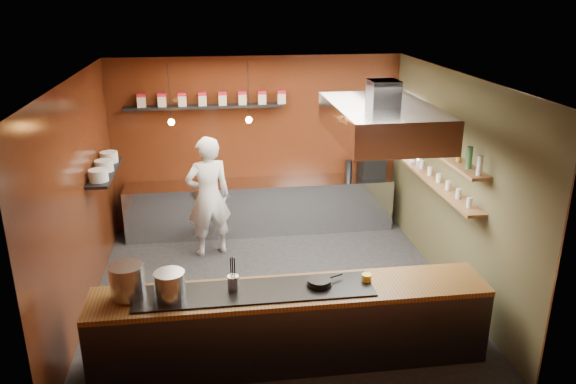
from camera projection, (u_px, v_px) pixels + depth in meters
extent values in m
plane|color=black|center=(275.00, 291.00, 7.96)|extent=(5.00, 5.00, 0.00)
plane|color=#3A150A|center=(258.00, 143.00, 9.79)|extent=(5.00, 0.00, 5.00)
plane|color=#3A150A|center=(79.00, 200.00, 7.13)|extent=(0.00, 5.00, 5.00)
plane|color=#4B4A2A|center=(453.00, 183.00, 7.78)|extent=(0.00, 5.00, 5.00)
plane|color=silver|center=(273.00, 77.00, 6.95)|extent=(5.00, 5.00, 0.00)
plane|color=white|center=(410.00, 127.00, 9.22)|extent=(0.00, 1.00, 1.00)
cube|color=silver|center=(261.00, 206.00, 9.83)|extent=(4.60, 0.65, 0.90)
cube|color=#38383D|center=(291.00, 328.00, 6.33)|extent=(4.40, 0.70, 0.86)
cube|color=brown|center=(291.00, 292.00, 6.17)|extent=(4.40, 0.72, 0.06)
cube|color=black|center=(255.00, 291.00, 6.10)|extent=(2.60, 0.55, 0.02)
cube|color=black|center=(204.00, 107.00, 9.30)|extent=(2.60, 0.26, 0.04)
cube|color=black|center=(105.00, 172.00, 8.07)|extent=(0.30, 1.40, 0.04)
cube|color=brown|center=(436.00, 148.00, 7.90)|extent=(0.26, 2.80, 0.04)
cube|color=brown|center=(434.00, 180.00, 8.05)|extent=(0.26, 2.80, 0.04)
cube|color=#38383D|center=(384.00, 93.00, 6.79)|extent=(0.35, 0.35, 0.30)
cube|color=silver|center=(382.00, 121.00, 6.91)|extent=(1.20, 2.00, 0.40)
cube|color=white|center=(381.00, 137.00, 6.98)|extent=(1.00, 1.80, 0.02)
cylinder|color=black|center=(169.00, 93.00, 8.50)|extent=(0.01, 0.01, 0.90)
sphere|color=orange|center=(171.00, 122.00, 8.66)|extent=(0.10, 0.10, 0.10)
cylinder|color=black|center=(248.00, 91.00, 8.66)|extent=(0.01, 0.01, 0.90)
sphere|color=orange|center=(249.00, 120.00, 8.81)|extent=(0.10, 0.10, 0.10)
cube|color=beige|center=(142.00, 102.00, 9.14)|extent=(0.13, 0.13, 0.17)
cube|color=#B41625|center=(141.00, 95.00, 9.10)|extent=(0.13, 0.13, 0.05)
cube|color=beige|center=(162.00, 101.00, 9.18)|extent=(0.13, 0.13, 0.17)
cube|color=#B41625|center=(162.00, 95.00, 9.14)|extent=(0.14, 0.13, 0.05)
cube|color=beige|center=(182.00, 101.00, 9.22)|extent=(0.13, 0.13, 0.17)
cube|color=#B41625|center=(182.00, 94.00, 9.18)|extent=(0.13, 0.13, 0.05)
cube|color=beige|center=(203.00, 100.00, 9.26)|extent=(0.13, 0.13, 0.17)
cube|color=#B41625|center=(202.00, 94.00, 9.23)|extent=(0.14, 0.13, 0.05)
cube|color=beige|center=(223.00, 100.00, 9.31)|extent=(0.13, 0.13, 0.17)
cube|color=#B41625|center=(222.00, 93.00, 9.27)|extent=(0.14, 0.13, 0.05)
cube|color=beige|center=(242.00, 99.00, 9.35)|extent=(0.13, 0.13, 0.17)
cube|color=#B41625|center=(242.00, 93.00, 9.31)|extent=(0.14, 0.13, 0.05)
cube|color=beige|center=(262.00, 99.00, 9.39)|extent=(0.13, 0.13, 0.17)
cube|color=#B41625|center=(262.00, 92.00, 9.35)|extent=(0.14, 0.13, 0.05)
cube|color=beige|center=(281.00, 98.00, 9.43)|extent=(0.13, 0.13, 0.17)
cube|color=#B41625|center=(281.00, 92.00, 9.40)|extent=(0.14, 0.13, 0.05)
cylinder|color=silver|center=(99.00, 175.00, 7.61)|extent=(0.26, 0.26, 0.16)
cylinder|color=silver|center=(104.00, 166.00, 8.03)|extent=(0.26, 0.26, 0.16)
cylinder|color=silver|center=(109.00, 157.00, 8.45)|extent=(0.26, 0.26, 0.16)
cylinder|color=silver|center=(480.00, 166.00, 6.64)|extent=(0.06, 0.06, 0.24)
cylinder|color=#2D5933|center=(469.00, 159.00, 6.91)|extent=(0.06, 0.06, 0.24)
cylinder|color=#8C601E|center=(459.00, 153.00, 7.17)|extent=(0.06, 0.06, 0.24)
cylinder|color=silver|center=(450.00, 147.00, 7.44)|extent=(0.06, 0.06, 0.24)
cylinder|color=#2D5933|center=(441.00, 141.00, 7.71)|extent=(0.06, 0.06, 0.24)
cylinder|color=#8C601E|center=(433.00, 136.00, 7.98)|extent=(0.06, 0.06, 0.24)
cylinder|color=silver|center=(426.00, 132.00, 8.25)|extent=(0.06, 0.06, 0.24)
cylinder|color=#2D5933|center=(419.00, 127.00, 8.52)|extent=(0.06, 0.06, 0.24)
cylinder|color=#8C601E|center=(412.00, 123.00, 8.79)|extent=(0.06, 0.06, 0.24)
cylinder|color=silver|center=(406.00, 119.00, 9.06)|extent=(0.06, 0.06, 0.24)
cylinder|color=silver|center=(469.00, 203.00, 6.95)|extent=(0.07, 0.07, 0.13)
cylinder|color=silver|center=(458.00, 194.00, 7.26)|extent=(0.07, 0.07, 0.13)
cylinder|color=silver|center=(448.00, 186.00, 7.57)|extent=(0.07, 0.07, 0.13)
cylinder|color=silver|center=(439.00, 178.00, 7.87)|extent=(0.07, 0.07, 0.13)
cylinder|color=silver|center=(430.00, 171.00, 8.18)|extent=(0.07, 0.07, 0.13)
cylinder|color=silver|center=(422.00, 164.00, 8.49)|extent=(0.07, 0.07, 0.13)
cylinder|color=silver|center=(414.00, 158.00, 8.79)|extent=(0.07, 0.07, 0.13)
cylinder|color=silver|center=(407.00, 153.00, 9.10)|extent=(0.07, 0.07, 0.13)
cylinder|color=#B7BABE|center=(127.00, 281.00, 5.93)|extent=(0.41, 0.41, 0.36)
cylinder|color=silver|center=(170.00, 285.00, 5.90)|extent=(0.42, 0.42, 0.31)
cylinder|color=#BABCC1|center=(233.00, 283.00, 6.10)|extent=(0.16, 0.16, 0.16)
cylinder|color=black|center=(319.00, 284.00, 6.21)|extent=(0.28, 0.28, 0.04)
cylinder|color=black|center=(319.00, 281.00, 6.19)|extent=(0.26, 0.26, 0.04)
cylinder|color=black|center=(335.00, 276.00, 6.30)|extent=(0.17, 0.09, 0.02)
cylinder|color=yellow|center=(367.00, 278.00, 6.30)|extent=(0.13, 0.13, 0.10)
cube|color=black|center=(371.00, 165.00, 9.93)|extent=(0.43, 0.41, 0.42)
imported|color=white|center=(208.00, 197.00, 8.78)|extent=(0.81, 0.64, 1.94)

